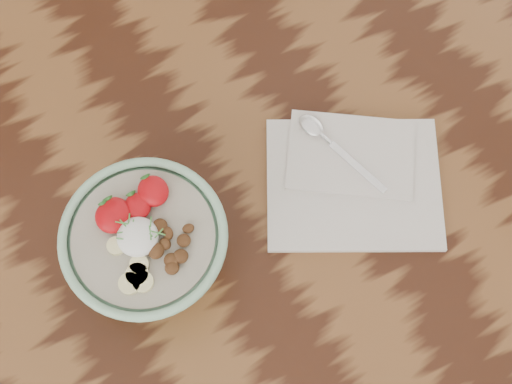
# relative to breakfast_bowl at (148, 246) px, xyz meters

# --- Properties ---
(table) EXTENTS (1.60, 0.90, 0.75)m
(table) POSITION_rel_breakfast_bowl_xyz_m (0.10, 0.06, -0.16)
(table) COLOR #35190D
(table) RESTS_ON ground
(breakfast_bowl) EXTENTS (0.21, 0.21, 0.14)m
(breakfast_bowl) POSITION_rel_breakfast_bowl_xyz_m (0.00, 0.00, 0.00)
(breakfast_bowl) COLOR #93C5A1
(breakfast_bowl) RESTS_ON table
(napkin) EXTENTS (0.32, 0.30, 0.02)m
(napkin) POSITION_rel_breakfast_bowl_xyz_m (0.30, -0.04, -0.07)
(napkin) COLOR silver
(napkin) RESTS_ON table
(spoon) EXTENTS (0.06, 0.16, 0.01)m
(spoon) POSITION_rel_breakfast_bowl_xyz_m (0.30, 0.03, -0.05)
(spoon) COLOR silver
(spoon) RESTS_ON napkin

